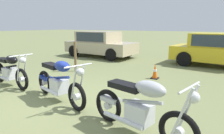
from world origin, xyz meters
TOP-DOWN VIEW (x-y plane):
  - ground_plane at (0.00, 0.00)m, footprint 120.00×120.00m
  - motorcycle_black at (-2.04, 0.16)m, footprint 1.98×0.64m
  - motorcycle_blue at (0.12, 0.01)m, footprint 2.04×0.85m
  - motorcycle_silver at (2.30, -0.38)m, footprint 1.95×0.74m
  - car_beige at (-2.92, 6.12)m, footprint 4.10×2.03m
  - car_yellow at (3.11, 6.48)m, footprint 4.19×2.15m
  - fence_post_wooden at (-1.65, 2.60)m, footprint 0.10×0.10m
  - traffic_cone at (1.37, 3.13)m, footprint 0.25×0.25m

SIDE VIEW (x-z plane):
  - ground_plane at x=0.00m, z-range 0.00..0.00m
  - traffic_cone at x=1.37m, z-range -0.02..0.49m
  - motorcycle_black at x=-2.04m, z-range -0.03..0.98m
  - motorcycle_silver at x=2.30m, z-range -0.03..0.99m
  - motorcycle_blue at x=0.12m, z-range -0.02..1.00m
  - fence_post_wooden at x=-1.65m, z-range 0.00..1.16m
  - car_yellow at x=3.11m, z-range 0.08..1.51m
  - car_beige at x=-2.92m, z-range 0.08..1.51m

